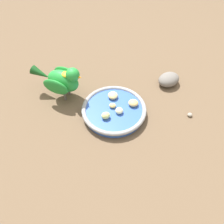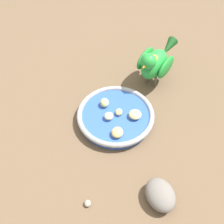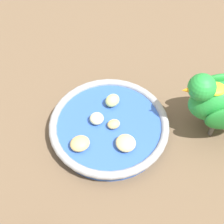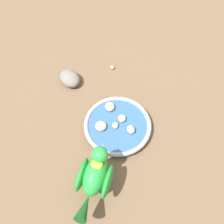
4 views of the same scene
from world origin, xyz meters
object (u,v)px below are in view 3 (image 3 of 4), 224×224
apple_piece_0 (114,124)px  apple_piece_1 (112,100)px  feeding_bowl (109,125)px  parrot (224,100)px  apple_piece_2 (80,143)px  apple_piece_3 (126,143)px  apple_piece_4 (96,119)px

apple_piece_0 → apple_piece_1: 0.05m
feeding_bowl → apple_piece_1: apple_piece_1 is taller
parrot → apple_piece_1: bearing=-16.7°
apple_piece_1 → apple_piece_2: (-0.08, 0.08, -0.00)m
apple_piece_0 → apple_piece_3: bearing=-166.8°
apple_piece_0 → apple_piece_1: size_ratio=0.80×
apple_piece_0 → apple_piece_2: bearing=112.7°
apple_piece_3 → apple_piece_4: size_ratio=1.38×
feeding_bowl → apple_piece_2: apple_piece_2 is taller
apple_piece_0 → apple_piece_2: (-0.03, 0.07, 0.00)m
apple_piece_4 → apple_piece_3: bearing=-148.2°
apple_piece_4 → feeding_bowl: bearing=-111.1°
apple_piece_2 → apple_piece_3: (-0.02, -0.08, 0.00)m
apple_piece_3 → feeding_bowl: bearing=17.7°
feeding_bowl → apple_piece_1: size_ratio=7.61×
apple_piece_3 → apple_piece_1: bearing=0.5°
apple_piece_0 → parrot: 0.21m
apple_piece_0 → parrot: (-0.03, -0.20, 0.05)m
apple_piece_0 → apple_piece_2: size_ratio=0.67×
feeding_bowl → apple_piece_3: bearing=-162.3°
apple_piece_0 → apple_piece_3: (-0.05, -0.01, 0.00)m
apple_piece_0 → apple_piece_4: size_ratio=0.90×
apple_piece_1 → parrot: (-0.08, -0.19, 0.05)m
apple_piece_0 → apple_piece_1: (0.05, -0.01, 0.00)m
feeding_bowl → apple_piece_2: 0.08m
apple_piece_2 → parrot: (-0.00, -0.27, 0.05)m
apple_piece_1 → apple_piece_4: 0.05m
feeding_bowl → apple_piece_1: (0.04, -0.02, 0.02)m
feeding_bowl → apple_piece_1: 0.05m
apple_piece_2 → parrot: parrot is taller
parrot → apple_piece_4: bearing=-4.7°
apple_piece_0 → apple_piece_3: 0.05m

